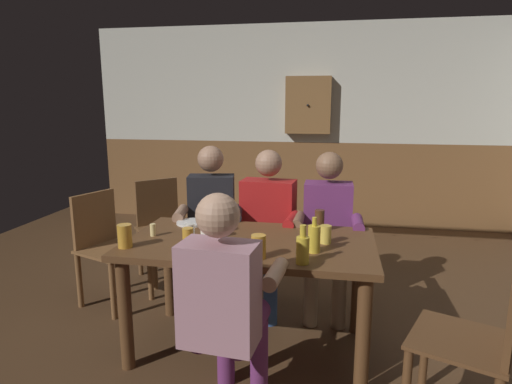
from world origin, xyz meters
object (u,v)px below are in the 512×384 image
at_px(person_2, 327,226).
at_px(person_3, 225,298).
at_px(person_0, 211,219).
at_px(chair_empty_near_left, 163,225).
at_px(person_1, 266,223).
at_px(pint_glass_5, 319,221).
at_px(table_candle, 153,230).
at_px(pint_glass_0, 125,236).
at_px(dining_table, 250,258).
at_px(bottle_0, 303,249).
at_px(wall_dart_cabinet, 308,105).
at_px(plate_0, 192,223).
at_px(pint_glass_7, 326,234).
at_px(bottle_1, 314,238).
at_px(plate_1, 224,248).
at_px(pint_glass_2, 190,232).
at_px(pint_glass_3, 188,241).
at_px(pint_glass_4, 259,247).
at_px(chair_empty_far_end, 479,341).
at_px(chair_empty_near_right, 106,244).
at_px(pint_glass_6, 206,229).
at_px(pint_glass_1, 211,224).

bearing_deg(person_2, person_3, 69.83).
bearing_deg(person_0, chair_empty_near_left, -47.47).
distance_m(person_1, pint_glass_5, 0.57).
bearing_deg(table_candle, person_2, 31.55).
bearing_deg(pint_glass_0, dining_table, 20.42).
xyz_separation_m(dining_table, chair_empty_near_left, (-1.03, 1.08, -0.14)).
height_order(person_1, person_3, person_1).
relative_size(table_candle, bottle_0, 0.38).
relative_size(table_candle, wall_dart_cabinet, 0.11).
bearing_deg(pint_glass_5, table_candle, -163.84).
bearing_deg(pint_glass_0, plate_0, 68.35).
relative_size(person_3, pint_glass_7, 10.75).
xyz_separation_m(person_2, plate_0, (-0.94, -0.35, 0.08)).
xyz_separation_m(dining_table, bottle_1, (0.40, -0.14, 0.20)).
distance_m(plate_1, pint_glass_2, 0.28).
height_order(bottle_0, bottle_1, bottle_0).
relative_size(person_1, wall_dart_cabinet, 1.75).
relative_size(pint_glass_3, wall_dart_cabinet, 0.22).
bearing_deg(person_1, pint_glass_5, 144.01).
xyz_separation_m(person_0, pint_glass_4, (0.55, -0.94, 0.12)).
bearing_deg(bottle_1, person_1, 117.37).
bearing_deg(pint_glass_7, chair_empty_near_left, 145.12).
distance_m(chair_empty_far_end, pint_glass_0, 1.95).
height_order(pint_glass_7, wall_dart_cabinet, wall_dart_cabinet).
height_order(dining_table, wall_dart_cabinet, wall_dart_cabinet).
height_order(chair_empty_near_left, wall_dart_cabinet, wall_dart_cabinet).
xyz_separation_m(pint_glass_0, wall_dart_cabinet, (0.83, 3.27, 0.73)).
xyz_separation_m(person_1, bottle_0, (0.36, -0.98, 0.15)).
bearing_deg(plate_0, person_3, -62.66).
relative_size(chair_empty_near_left, pint_glass_0, 6.34).
bearing_deg(pint_glass_3, pint_glass_4, 1.36).
height_order(plate_1, pint_glass_4, pint_glass_4).
bearing_deg(bottle_1, chair_empty_near_right, 159.75).
bearing_deg(table_candle, pint_glass_6, -0.21).
height_order(dining_table, pint_glass_7, pint_glass_7).
xyz_separation_m(chair_empty_near_right, plate_0, (0.77, -0.17, 0.27)).
bearing_deg(pint_glass_3, chair_empty_near_right, 141.09).
bearing_deg(plate_1, pint_glass_5, 40.92).
relative_size(person_1, pint_glass_2, 11.60).
bearing_deg(pint_glass_0, chair_empty_near_left, 103.90).
bearing_deg(person_0, person_2, 169.30).
relative_size(bottle_1, pint_glass_6, 1.52).
distance_m(person_0, pint_glass_5, 0.94).
height_order(pint_glass_0, pint_glass_6, pint_glass_0).
height_order(dining_table, chair_empty_near_left, chair_empty_near_left).
bearing_deg(plate_0, person_0, 83.99).
distance_m(chair_empty_near_right, pint_glass_5, 1.71).
xyz_separation_m(plate_1, pint_glass_1, (-0.16, 0.28, 0.06)).
bearing_deg(table_candle, pint_glass_4, -20.29).
distance_m(pint_glass_7, wall_dart_cabinet, 3.08).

